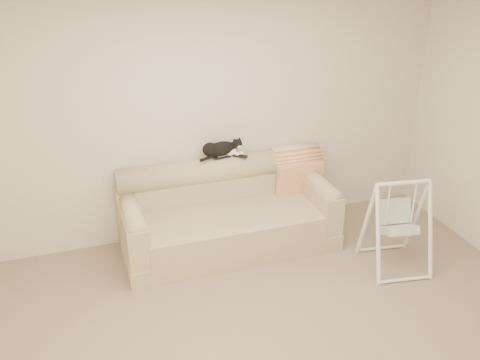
{
  "coord_description": "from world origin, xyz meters",
  "views": [
    {
      "loc": [
        -1.41,
        -3.08,
        3.06
      ],
      "look_at": [
        0.06,
        1.27,
        0.9
      ],
      "focal_mm": 40.0,
      "sensor_mm": 36.0,
      "label": 1
    }
  ],
  "objects_px": {
    "sofa": "(227,214)",
    "remote_b": "(240,156)",
    "tuxedo_cat": "(221,149)",
    "baby_swing": "(398,224)",
    "remote_a": "(222,157)"
  },
  "relations": [
    {
      "from": "tuxedo_cat",
      "to": "baby_swing",
      "type": "relative_size",
      "value": 0.53
    },
    {
      "from": "sofa",
      "to": "baby_swing",
      "type": "bearing_deg",
      "value": -32.28
    },
    {
      "from": "remote_a",
      "to": "tuxedo_cat",
      "type": "relative_size",
      "value": 0.37
    },
    {
      "from": "sofa",
      "to": "baby_swing",
      "type": "xyz_separation_m",
      "value": [
        1.45,
        -0.92,
        0.12
      ]
    },
    {
      "from": "remote_a",
      "to": "remote_b",
      "type": "height_order",
      "value": "remote_a"
    },
    {
      "from": "sofa",
      "to": "remote_b",
      "type": "distance_m",
      "value": 0.63
    },
    {
      "from": "sofa",
      "to": "tuxedo_cat",
      "type": "relative_size",
      "value": 4.43
    },
    {
      "from": "sofa",
      "to": "remote_a",
      "type": "xyz_separation_m",
      "value": [
        0.02,
        0.23,
        0.56
      ]
    },
    {
      "from": "sofa",
      "to": "baby_swing",
      "type": "distance_m",
      "value": 1.72
    },
    {
      "from": "remote_b",
      "to": "tuxedo_cat",
      "type": "bearing_deg",
      "value": 168.17
    },
    {
      "from": "sofa",
      "to": "remote_a",
      "type": "distance_m",
      "value": 0.6
    },
    {
      "from": "tuxedo_cat",
      "to": "remote_b",
      "type": "bearing_deg",
      "value": -11.83
    },
    {
      "from": "tuxedo_cat",
      "to": "sofa",
      "type": "bearing_deg",
      "value": -94.86
    },
    {
      "from": "tuxedo_cat",
      "to": "baby_swing",
      "type": "bearing_deg",
      "value": -39.1
    },
    {
      "from": "remote_a",
      "to": "baby_swing",
      "type": "relative_size",
      "value": 0.2
    }
  ]
}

